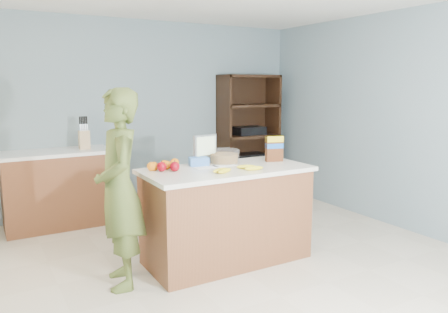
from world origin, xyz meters
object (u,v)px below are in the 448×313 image
cereal_box (274,147)px  counter_peninsula (227,218)px  shelving_unit (247,138)px  tv (205,147)px  person (119,189)px

cereal_box → counter_peninsula: bearing=-174.3°
shelving_unit → cereal_box: 2.22m
counter_peninsula → shelving_unit: (1.55, 2.05, 0.45)m
counter_peninsula → shelving_unit: shelving_unit is taller
counter_peninsula → cereal_box: cereal_box is taller
shelving_unit → tv: bearing=-133.0°
tv → cereal_box: bearing=-22.3°
shelving_unit → person: 3.28m
shelving_unit → counter_peninsula: bearing=-127.1°
counter_peninsula → tv: (-0.06, 0.32, 0.64)m
counter_peninsula → tv: tv is taller
shelving_unit → tv: shelving_unit is taller
counter_peninsula → shelving_unit: 2.61m
shelving_unit → tv: 2.37m
cereal_box → tv: bearing=157.7°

